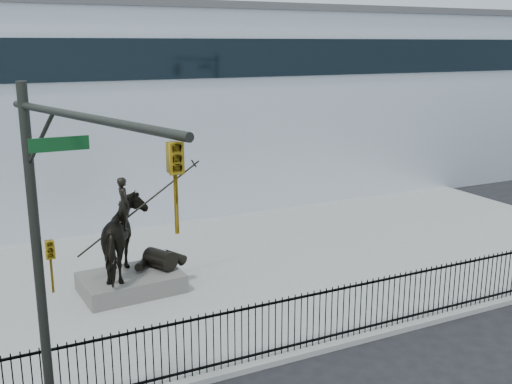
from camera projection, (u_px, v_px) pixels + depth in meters
name	position (u px, v px, depth m)	size (l,w,h in m)	color
ground	(360.00, 369.00, 14.36)	(120.00, 120.00, 0.00)	black
plaza	(239.00, 270.00, 20.44)	(30.00, 12.00, 0.15)	gray
building	(133.00, 106.00, 30.69)	(44.00, 14.00, 9.00)	silver
picket_fence	(332.00, 314.00, 15.23)	(22.10, 0.10, 1.50)	black
statue_plinth	(131.00, 282.00, 18.47)	(2.97, 2.04, 0.56)	#575450
equestrian_statue	(130.00, 238.00, 18.15)	(3.80, 2.48, 3.23)	black
traffic_signal_left	(59.00, 264.00, 9.95)	(1.52, 4.84, 7.00)	black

